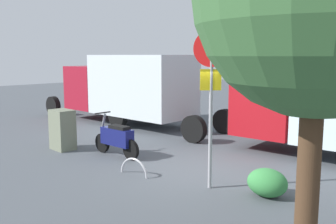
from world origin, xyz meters
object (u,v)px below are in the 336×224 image
object	(u,v)px
motorcycle	(117,138)
stop_sign	(211,84)
box_truck_far	(126,85)
utility_cabinet	(62,130)
bike_rack_hoop	(134,175)

from	to	relation	value
motorcycle	stop_sign	bearing A→B (deg)	174.04
box_truck_far	utility_cabinet	distance (m)	4.95
utility_cabinet	bike_rack_hoop	xyz separation A→B (m)	(-3.47, 0.17, -0.61)
box_truck_far	stop_sign	distance (m)	8.51
utility_cabinet	bike_rack_hoop	size ratio (longest dim) A/B	1.43
box_truck_far	motorcycle	world-z (taller)	box_truck_far
utility_cabinet	bike_rack_hoop	distance (m)	3.53
utility_cabinet	bike_rack_hoop	world-z (taller)	utility_cabinet
box_truck_far	stop_sign	bearing A→B (deg)	150.54
motorcycle	stop_sign	world-z (taller)	stop_sign
box_truck_far	stop_sign	size ratio (longest dim) A/B	2.31
bike_rack_hoop	utility_cabinet	bearing A→B (deg)	-2.75
utility_cabinet	motorcycle	bearing A→B (deg)	-159.88
motorcycle	stop_sign	xyz separation A→B (m)	(-3.52, 0.27, 1.72)
motorcycle	bike_rack_hoop	size ratio (longest dim) A/B	2.13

